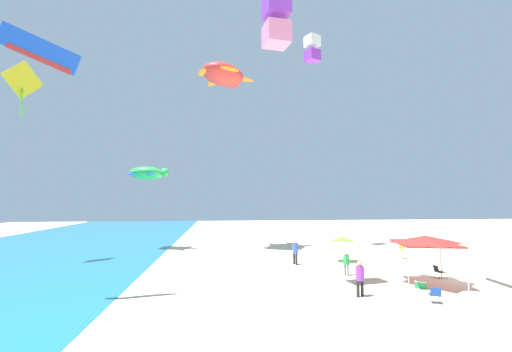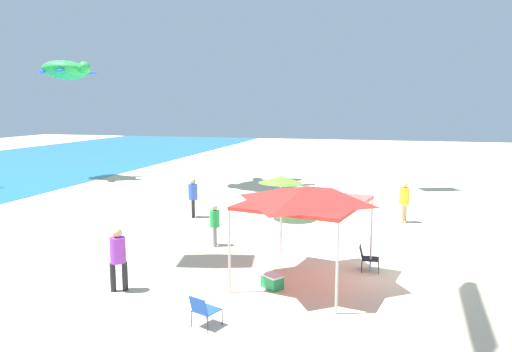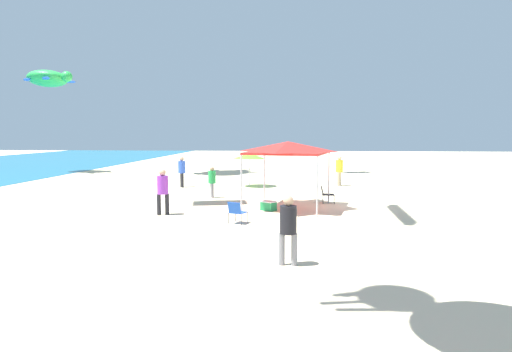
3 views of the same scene
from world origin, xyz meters
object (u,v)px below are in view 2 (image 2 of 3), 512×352
object	(u,v)px
beach_umbrella	(281,180)
kite_turtle_green	(66,70)
folding_chair_left_of_tent	(367,256)
person_near_umbrella	(193,194)
canopy_tent	(305,196)
person_kite_handler	(404,198)
cooler_box	(272,281)
person_beachcomber	(118,254)
person_far_stroller	(215,221)
folding_chair_near_cooler	(203,309)

from	to	relation	value
beach_umbrella	kite_turtle_green	size ratio (longest dim) A/B	0.49
folding_chair_left_of_tent	person_near_umbrella	xyz separation A→B (m)	(5.49, 8.21, 0.62)
canopy_tent	person_kite_handler	size ratio (longest dim) A/B	2.22
canopy_tent	cooler_box	bearing A→B (deg)	133.23
person_beachcomber	person_far_stroller	size ratio (longest dim) A/B	1.16
canopy_tent	person_kite_handler	xyz separation A→B (m)	(8.50, -3.11, -1.53)
person_far_stroller	person_near_umbrella	distance (m)	4.86
cooler_box	person_far_stroller	bearing A→B (deg)	40.31
person_near_umbrella	person_kite_handler	distance (m)	9.68
canopy_tent	person_kite_handler	distance (m)	9.18
cooler_box	person_far_stroller	world-z (taller)	person_far_stroller
person_near_umbrella	kite_turtle_green	xyz separation A→B (m)	(9.13, 13.24, 6.59)
person_beachcomber	person_near_umbrella	size ratio (longest dim) A/B	0.99
person_far_stroller	person_kite_handler	distance (m)	8.98
cooler_box	person_far_stroller	size ratio (longest dim) A/B	0.47
canopy_tent	folding_chair_near_cooler	size ratio (longest dim) A/B	5.09
person_beachcomber	person_kite_handler	world-z (taller)	person_kite_handler
folding_chair_near_cooler	person_beachcomber	bearing A→B (deg)	-4.75
folding_chair_left_of_tent	person_kite_handler	world-z (taller)	person_kite_handler
cooler_box	person_far_stroller	distance (m)	4.79
canopy_tent	cooler_box	distance (m)	2.67
canopy_tent	folding_chair_near_cooler	world-z (taller)	canopy_tent
canopy_tent	person_kite_handler	bearing A→B (deg)	-20.09
beach_umbrella	kite_turtle_green	bearing A→B (deg)	64.04
folding_chair_near_cooler	person_near_umbrella	distance (m)	11.59
beach_umbrella	person_far_stroller	size ratio (longest dim) A/B	1.30
folding_chair_left_of_tent	person_far_stroller	xyz separation A→B (m)	(1.37, 5.63, 0.46)
folding_chair_near_cooler	person_near_umbrella	world-z (taller)	person_near_umbrella
kite_turtle_green	folding_chair_left_of_tent	bearing A→B (deg)	-22.41
folding_chair_near_cooler	kite_turtle_green	size ratio (longest dim) A/B	0.19
person_beachcomber	person_near_umbrella	bearing A→B (deg)	-108.87
canopy_tent	person_beachcomber	world-z (taller)	canopy_tent
person_kite_handler	kite_turtle_green	bearing A→B (deg)	94.57
kite_turtle_green	person_far_stroller	bearing A→B (deg)	-28.08
canopy_tent	person_near_umbrella	world-z (taller)	canopy_tent
folding_chair_left_of_tent	person_beachcomber	size ratio (longest dim) A/B	0.44
folding_chair_left_of_tent	person_far_stroller	size ratio (longest dim) A/B	0.51
folding_chair_near_cooler	person_beachcomber	xyz separation A→B (m)	(1.54, 3.16, 0.61)
person_beachcomber	folding_chair_left_of_tent	bearing A→B (deg)	179.87
folding_chair_near_cooler	person_beachcomber	distance (m)	3.57
person_near_umbrella	canopy_tent	bearing A→B (deg)	-159.21
cooler_box	person_kite_handler	distance (m)	10.10
beach_umbrella	person_kite_handler	distance (m)	5.61
person_kite_handler	person_far_stroller	bearing A→B (deg)	152.01
beach_umbrella	kite_turtle_green	world-z (taller)	kite_turtle_green
person_far_stroller	kite_turtle_green	distance (m)	21.70
folding_chair_left_of_tent	cooler_box	size ratio (longest dim) A/B	1.10
cooler_box	person_near_umbrella	world-z (taller)	person_near_umbrella
folding_chair_left_of_tent	beach_umbrella	bearing A→B (deg)	32.49
person_beachcomber	person_kite_handler	bearing A→B (deg)	-155.43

